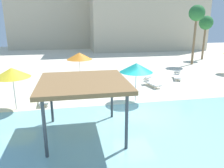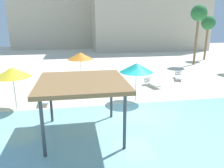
{
  "view_description": "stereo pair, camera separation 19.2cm",
  "coord_description": "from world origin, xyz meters",
  "views": [
    {
      "loc": [
        -3.43,
        -11.41,
        5.2
      ],
      "look_at": [
        -0.88,
        2.0,
        1.3
      ],
      "focal_mm": 34.77,
      "sensor_mm": 36.0,
      "label": 1
    },
    {
      "loc": [
        -3.24,
        -11.44,
        5.2
      ],
      "look_at": [
        -0.88,
        2.0,
        1.3
      ],
      "focal_mm": 34.77,
      "sensor_mm": 36.0,
      "label": 2
    }
  ],
  "objects": [
    {
      "name": "lounge_chair_1",
      "position": [
        3.1,
        5.28,
        0.33
      ],
      "size": [
        1.06,
        1.99,
        0.74
      ],
      "rotation": [
        0.0,
        0.0,
        -1.31
      ],
      "color": "white",
      "rests_on": "ground"
    },
    {
      "name": "palm_tree_0",
      "position": [
        15.22,
        16.83,
        4.98
      ],
      "size": [
        1.9,
        1.9,
        6.07
      ],
      "color": "brown",
      "rests_on": "ground"
    },
    {
      "name": "beach_umbrella_teal_0",
      "position": [
        0.74,
        2.01,
        2.33
      ],
      "size": [
        2.19,
        2.19,
        2.64
      ],
      "color": "silver",
      "rests_on": "ground"
    },
    {
      "name": "lounge_chair_0",
      "position": [
        -5.34,
        2.96,
        0.33
      ],
      "size": [
        0.71,
        1.93,
        0.74
      ],
      "rotation": [
        0.0,
        0.0,
        -1.51
      ],
      "color": "white",
      "rests_on": "ground"
    },
    {
      "name": "lounge_chair_3",
      "position": [
        6.41,
        7.12,
        0.33
      ],
      "size": [
        1.3,
        1.98,
        0.74
      ],
      "rotation": [
        0.0,
        0.0,
        -1.98
      ],
      "color": "white",
      "rests_on": "ground"
    },
    {
      "name": "shade_pavilion",
      "position": [
        -2.95,
        -1.93,
        2.5
      ],
      "size": [
        3.94,
        3.94,
        2.68
      ],
      "color": "#42474C",
      "rests_on": "ground"
    },
    {
      "name": "hotel_block_1",
      "position": [
        11.24,
        29.97,
        7.58
      ],
      "size": [
        21.44,
        8.17,
        15.16
      ],
      "primitive_type": "cube",
      "color": "beige",
      "rests_on": "ground"
    },
    {
      "name": "lounge_chair_2",
      "position": [
        -3.73,
        6.01,
        0.33
      ],
      "size": [
        0.78,
        1.95,
        0.74
      ],
      "rotation": [
        0.0,
        0.0,
        -1.47
      ],
      "color": "white",
      "rests_on": "ground"
    },
    {
      "name": "palm_tree_1",
      "position": [
        11.72,
        13.61,
        6.05
      ],
      "size": [
        1.9,
        1.9,
        7.21
      ],
      "color": "brown",
      "rests_on": "ground"
    },
    {
      "name": "beach_umbrella_orange_2",
      "position": [
        -2.69,
        8.41,
        2.24
      ],
      "size": [
        2.32,
        2.32,
        2.56
      ],
      "color": "silver",
      "rests_on": "ground"
    },
    {
      "name": "beach_umbrella_yellow_3",
      "position": [
        -6.92,
        1.98,
        2.33
      ],
      "size": [
        2.13,
        2.13,
        2.62
      ],
      "color": "silver",
      "rests_on": "ground"
    },
    {
      "name": "ground_plane",
      "position": [
        0.0,
        0.0,
        0.0
      ],
      "size": [
        80.0,
        80.0,
        0.0
      ],
      "primitive_type": "plane",
      "color": "beige"
    }
  ]
}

